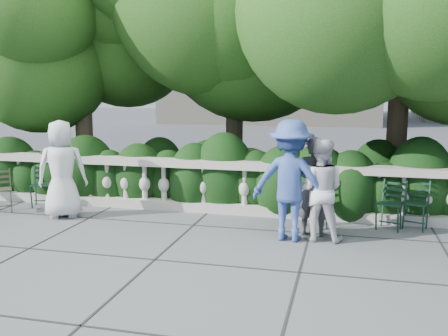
% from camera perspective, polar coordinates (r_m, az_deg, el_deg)
% --- Properties ---
extents(ground, '(90.00, 90.00, 0.00)m').
position_cam_1_polar(ground, '(7.87, -1.78, -8.36)').
color(ground, '#4C4D53').
rests_on(ground, ground).
extents(balustrade, '(12.00, 0.44, 1.00)m').
position_cam_1_polar(balustrade, '(9.43, 1.17, -2.32)').
color(balustrade, '#9E998E').
rests_on(balustrade, ground).
extents(shrub_hedge, '(15.00, 2.60, 1.70)m').
position_cam_1_polar(shrub_hedge, '(10.68, 2.59, -3.61)').
color(shrub_hedge, black).
rests_on(shrub_hedge, ground).
extents(tree_canopy, '(15.04, 6.52, 6.78)m').
position_cam_1_polar(tree_canopy, '(10.61, 6.79, 17.77)').
color(tree_canopy, '#3F3023').
rests_on(tree_canopy, ground).
extents(chair_b, '(0.58, 0.60, 0.84)m').
position_cam_1_polar(chair_b, '(10.56, -20.11, -4.34)').
color(chair_b, black).
rests_on(chair_b, ground).
extents(chair_c, '(0.55, 0.58, 0.84)m').
position_cam_1_polar(chair_c, '(8.76, 10.51, -6.67)').
color(chair_c, black).
rests_on(chair_c, ground).
extents(chair_e, '(0.58, 0.60, 0.84)m').
position_cam_1_polar(chair_e, '(8.80, 18.09, -6.90)').
color(chair_e, black).
rests_on(chair_e, ground).
extents(chair_f, '(0.57, 0.59, 0.84)m').
position_cam_1_polar(chair_f, '(8.95, 20.62, -6.76)').
color(chair_f, black).
rests_on(chair_f, ground).
extents(chair_weathered, '(0.64, 0.65, 0.84)m').
position_cam_1_polar(chair_weathered, '(10.37, -24.06, -4.82)').
color(chair_weathered, black).
rests_on(chair_weathered, ground).
extents(person_businessman, '(1.03, 0.88, 1.80)m').
position_cam_1_polar(person_businessman, '(9.55, -18.04, -0.12)').
color(person_businessman, silver).
rests_on(person_businessman, ground).
extents(person_woman_grey, '(0.59, 0.40, 1.61)m').
position_cam_1_polar(person_woman_grey, '(8.11, 10.15, -2.09)').
color(person_woman_grey, '#38393D').
rests_on(person_woman_grey, ground).
extents(person_casual_man, '(0.79, 0.62, 1.60)m').
position_cam_1_polar(person_casual_man, '(7.89, 10.86, -2.46)').
color(person_casual_man, silver).
rests_on(person_casual_man, ground).
extents(person_older_blue, '(1.28, 0.81, 1.89)m').
position_cam_1_polar(person_older_blue, '(7.80, 7.61, -1.43)').
color(person_older_blue, '#304991').
rests_on(person_older_blue, ground).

